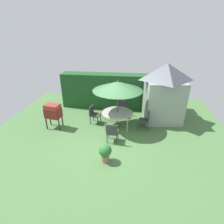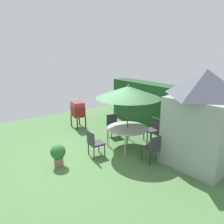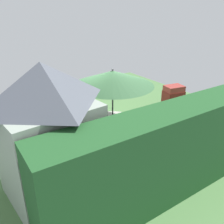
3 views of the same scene
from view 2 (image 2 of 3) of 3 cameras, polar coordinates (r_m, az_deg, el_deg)
name	(u,v)px [view 2 (image 2 of 3)]	position (r m, az deg, el deg)	size (l,w,h in m)	color
ground_plane	(98,153)	(7.69, -3.72, -10.63)	(11.00, 11.00, 0.00)	#47703D
hedge_backdrop	(167,109)	(9.54, 14.25, 0.65)	(6.50, 0.87, 2.02)	#1E4C23
garden_shed	(202,118)	(6.95, 22.54, -1.50)	(2.07, 1.92, 2.93)	gray
patio_table	(127,129)	(7.85, 4.06, -4.43)	(1.46, 1.46, 0.76)	#B2ADA3
patio_umbrella	(128,92)	(7.50, 4.26, 5.27)	(2.27, 2.27, 2.32)	#4C4C51
bbq_grill	(78,110)	(9.98, -8.99, 0.65)	(0.78, 0.62, 1.20)	maroon
chair_near_shed	(113,124)	(8.95, 0.27, -3.11)	(0.55, 0.54, 0.90)	#38383D
chair_far_side	(94,142)	(7.25, -4.75, -7.84)	(0.49, 0.49, 0.90)	#38383D
chair_toward_hedge	(153,147)	(6.97, 10.69, -9.09)	(0.49, 0.49, 0.90)	#38383D
chair_toward_house	(153,128)	(8.63, 10.76, -4.14)	(0.50, 0.51, 0.90)	#38383D
potted_plant_by_shed	(58,153)	(6.91, -14.00, -10.55)	(0.46, 0.46, 0.70)	#936651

